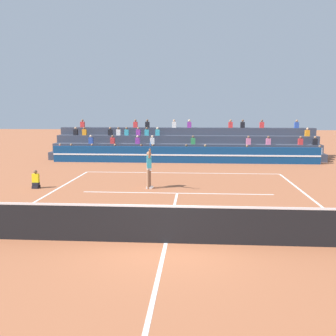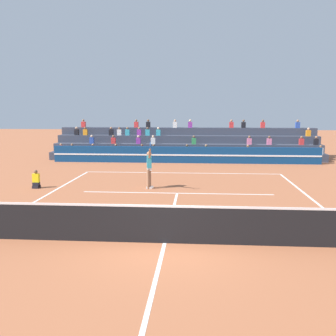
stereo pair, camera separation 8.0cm
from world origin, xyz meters
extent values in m
plane|color=#AD603D|center=(0.00, 0.00, 0.00)|extent=(120.00, 120.00, 0.00)
cube|color=white|center=(0.00, 11.90, 0.00)|extent=(11.00, 0.10, 0.01)
cube|color=white|center=(0.00, 6.43, 0.00)|extent=(8.25, 0.10, 0.01)
cube|color=white|center=(0.00, 0.00, 0.00)|extent=(0.10, 12.85, 0.01)
cube|color=black|center=(0.00, 0.00, 0.50)|extent=(11.90, 0.02, 1.00)
cube|color=white|center=(0.00, 0.00, 1.03)|extent=(11.90, 0.04, 0.06)
cube|color=navy|center=(0.00, 16.14, 0.55)|extent=(18.00, 0.24, 1.10)
cube|color=white|center=(0.00, 16.01, 0.55)|extent=(18.00, 0.02, 0.10)
cube|color=#383D4C|center=(0.00, 17.42, 0.28)|extent=(19.48, 0.95, 0.55)
cube|color=#2D4CA5|center=(-2.23, 17.25, 0.77)|extent=(0.32, 0.22, 0.44)
sphere|color=brown|center=(-2.23, 17.25, 1.09)|extent=(0.18, 0.18, 0.18)
cube|color=#B2B2B7|center=(9.26, 17.25, 0.77)|extent=(0.32, 0.22, 0.44)
sphere|color=brown|center=(9.26, 17.25, 1.09)|extent=(0.18, 0.18, 0.18)
cube|color=#338C4C|center=(0.12, 17.25, 0.77)|extent=(0.32, 0.22, 0.44)
sphere|color=brown|center=(0.12, 17.25, 1.09)|extent=(0.18, 0.18, 0.18)
cube|color=pink|center=(-8.93, 17.25, 0.77)|extent=(0.32, 0.22, 0.44)
sphere|color=#9E7051|center=(-8.93, 17.25, 1.09)|extent=(0.18, 0.18, 0.18)
cube|color=pink|center=(-3.06, 17.25, 0.77)|extent=(0.32, 0.22, 0.44)
sphere|color=brown|center=(-3.06, 17.25, 1.09)|extent=(0.18, 0.18, 0.18)
cube|color=#2D4CA5|center=(-6.60, 17.25, 0.77)|extent=(0.32, 0.22, 0.44)
sphere|color=#9E7051|center=(-6.60, 17.25, 1.09)|extent=(0.18, 0.18, 0.18)
cube|color=#338C4C|center=(1.45, 17.25, 0.77)|extent=(0.32, 0.22, 0.44)
sphere|color=#9E7051|center=(1.45, 17.25, 1.09)|extent=(0.18, 0.18, 0.18)
cube|color=orange|center=(4.33, 17.25, 0.77)|extent=(0.32, 0.22, 0.44)
sphere|color=#9E7051|center=(4.33, 17.25, 1.09)|extent=(0.18, 0.18, 0.18)
cube|color=black|center=(-4.94, 17.25, 0.77)|extent=(0.32, 0.22, 0.44)
sphere|color=#9E7051|center=(-4.94, 17.25, 1.09)|extent=(0.18, 0.18, 0.18)
cube|color=#B2B2B7|center=(-8.12, 17.25, 0.77)|extent=(0.32, 0.22, 0.44)
sphere|color=brown|center=(-8.12, 17.25, 1.09)|extent=(0.18, 0.18, 0.18)
cube|color=#383D4C|center=(0.00, 18.37, 0.55)|extent=(19.48, 0.95, 1.10)
cube|color=#2D4CA5|center=(-6.94, 18.20, 1.32)|extent=(0.32, 0.22, 0.44)
sphere|color=beige|center=(-6.94, 18.20, 1.64)|extent=(0.18, 0.18, 0.18)
cube|color=purple|center=(-3.46, 18.20, 1.32)|extent=(0.32, 0.22, 0.44)
sphere|color=beige|center=(-3.46, 18.20, 1.64)|extent=(0.18, 0.18, 0.18)
cube|color=#338C4C|center=(0.58, 18.20, 1.32)|extent=(0.32, 0.22, 0.44)
sphere|color=brown|center=(0.58, 18.20, 1.64)|extent=(0.18, 0.18, 0.18)
cube|color=black|center=(9.20, 18.20, 1.32)|extent=(0.32, 0.22, 0.44)
sphere|color=#9E7051|center=(9.20, 18.20, 1.64)|extent=(0.18, 0.18, 0.18)
cube|color=red|center=(-5.32, 18.20, 1.32)|extent=(0.32, 0.22, 0.44)
sphere|color=brown|center=(-5.32, 18.20, 1.64)|extent=(0.18, 0.18, 0.18)
cube|color=pink|center=(4.54, 18.20, 1.32)|extent=(0.32, 0.22, 0.44)
sphere|color=brown|center=(4.54, 18.20, 1.64)|extent=(0.18, 0.18, 0.18)
cube|color=red|center=(8.19, 18.20, 1.32)|extent=(0.32, 0.22, 0.44)
sphere|color=brown|center=(8.19, 18.20, 1.64)|extent=(0.18, 0.18, 0.18)
cube|color=pink|center=(5.95, 18.20, 1.32)|extent=(0.32, 0.22, 0.44)
sphere|color=brown|center=(5.95, 18.20, 1.64)|extent=(0.18, 0.18, 0.18)
cube|color=silver|center=(-2.38, 18.20, 1.32)|extent=(0.32, 0.22, 0.44)
sphere|color=beige|center=(-2.38, 18.20, 1.64)|extent=(0.18, 0.18, 0.18)
cube|color=#383D4C|center=(0.00, 19.32, 0.83)|extent=(19.48, 0.95, 1.65)
cube|color=black|center=(-5.69, 19.15, 1.87)|extent=(0.32, 0.22, 0.44)
sphere|color=#9E7051|center=(-5.69, 19.15, 2.19)|extent=(0.18, 0.18, 0.18)
cube|color=orange|center=(-7.68, 19.15, 1.87)|extent=(0.32, 0.22, 0.44)
sphere|color=brown|center=(-7.68, 19.15, 2.19)|extent=(0.18, 0.18, 0.18)
cube|color=teal|center=(-4.44, 19.15, 1.87)|extent=(0.32, 0.22, 0.44)
sphere|color=brown|center=(-4.44, 19.15, 2.19)|extent=(0.18, 0.18, 0.18)
cube|color=teal|center=(-2.09, 19.15, 1.87)|extent=(0.32, 0.22, 0.44)
sphere|color=beige|center=(-2.09, 19.15, 2.19)|extent=(0.18, 0.18, 0.18)
cube|color=purple|center=(-3.55, 19.15, 1.87)|extent=(0.32, 0.22, 0.44)
sphere|color=#9E7051|center=(-3.55, 19.15, 2.19)|extent=(0.18, 0.18, 0.18)
cube|color=black|center=(-8.36, 19.15, 1.87)|extent=(0.32, 0.22, 0.44)
sphere|color=tan|center=(-8.36, 19.15, 2.19)|extent=(0.18, 0.18, 0.18)
cube|color=silver|center=(-5.06, 19.15, 1.87)|extent=(0.32, 0.22, 0.44)
sphere|color=brown|center=(-5.06, 19.15, 2.19)|extent=(0.18, 0.18, 0.18)
cube|color=orange|center=(8.90, 19.15, 1.87)|extent=(0.32, 0.22, 0.44)
sphere|color=tan|center=(8.90, 19.15, 2.19)|extent=(0.18, 0.18, 0.18)
cube|color=teal|center=(-2.91, 19.15, 1.87)|extent=(0.32, 0.22, 0.44)
sphere|color=brown|center=(-2.91, 19.15, 2.19)|extent=(0.18, 0.18, 0.18)
cube|color=#383D4C|center=(0.00, 20.27, 1.10)|extent=(19.48, 0.95, 2.20)
cube|color=silver|center=(-0.90, 20.10, 2.42)|extent=(0.32, 0.22, 0.44)
sphere|color=tan|center=(-0.90, 20.10, 2.74)|extent=(0.18, 0.18, 0.18)
cube|color=black|center=(-2.98, 20.10, 2.42)|extent=(0.32, 0.22, 0.44)
sphere|color=brown|center=(-2.98, 20.10, 2.74)|extent=(0.18, 0.18, 0.18)
cube|color=#2D4CA5|center=(8.34, 20.10, 2.42)|extent=(0.32, 0.22, 0.44)
sphere|color=#9E7051|center=(8.34, 20.10, 2.74)|extent=(0.18, 0.18, 0.18)
cube|color=red|center=(-8.09, 20.10, 2.42)|extent=(0.32, 0.22, 0.44)
sphere|color=brown|center=(-8.09, 20.10, 2.74)|extent=(0.18, 0.18, 0.18)
cube|color=purple|center=(0.27, 20.10, 2.42)|extent=(0.32, 0.22, 0.44)
sphere|color=beige|center=(0.27, 20.10, 2.74)|extent=(0.18, 0.18, 0.18)
cube|color=red|center=(-3.91, 20.10, 2.42)|extent=(0.32, 0.22, 0.44)
sphere|color=brown|center=(-3.91, 20.10, 2.74)|extent=(0.18, 0.18, 0.18)
cube|color=black|center=(4.31, 20.10, 2.42)|extent=(0.32, 0.22, 0.44)
sphere|color=brown|center=(4.31, 20.10, 2.74)|extent=(0.18, 0.18, 0.18)
cube|color=red|center=(5.76, 20.10, 2.42)|extent=(0.32, 0.22, 0.44)
sphere|color=brown|center=(5.76, 20.10, 2.74)|extent=(0.18, 0.18, 0.18)
cube|color=red|center=(3.40, 20.10, 2.42)|extent=(0.32, 0.22, 0.44)
sphere|color=#9E7051|center=(3.40, 20.10, 2.74)|extent=(0.18, 0.18, 0.18)
cube|color=black|center=(-6.55, 7.07, 0.06)|extent=(0.28, 0.36, 0.12)
cube|color=black|center=(-6.55, 7.07, 0.18)|extent=(0.28, 0.24, 0.18)
cube|color=yellow|center=(-6.55, 7.07, 0.47)|extent=(0.30, 0.18, 0.40)
sphere|color=brown|center=(-6.55, 7.07, 0.76)|extent=(0.17, 0.17, 0.17)
cylinder|color=#9E7051|center=(-1.33, 7.50, 0.45)|extent=(0.14, 0.14, 0.90)
cylinder|color=#9E7051|center=(-1.37, 7.26, 0.45)|extent=(0.14, 0.14, 0.90)
cube|color=white|center=(-1.33, 7.39, 0.94)|extent=(0.26, 0.35, 0.20)
cube|color=teal|center=(-1.33, 7.39, 1.24)|extent=(0.26, 0.39, 0.56)
sphere|color=#9E7051|center=(-1.33, 7.39, 1.60)|extent=(0.22, 0.22, 0.22)
cube|color=white|center=(-1.29, 7.50, 0.04)|extent=(0.28, 0.17, 0.09)
cube|color=white|center=(-1.33, 7.27, 0.04)|extent=(0.28, 0.17, 0.09)
cylinder|color=#9E7051|center=(-1.38, 7.63, 1.18)|extent=(0.09, 0.09, 0.56)
cylinder|color=#9E7051|center=(-1.25, 6.96, 1.67)|extent=(0.18, 0.50, 0.48)
cylinder|color=black|center=(-1.20, 6.68, 1.94)|extent=(0.06, 0.18, 0.17)
torus|color=#1E4C99|center=(-1.18, 6.55, 2.07)|extent=(0.11, 0.43, 0.44)
sphere|color=#C6DB33|center=(0.20, 2.80, 0.03)|extent=(0.07, 0.07, 0.07)
camera|label=1|loc=(0.79, -10.21, 3.60)|focal=42.00mm
camera|label=2|loc=(0.87, -10.21, 3.60)|focal=42.00mm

